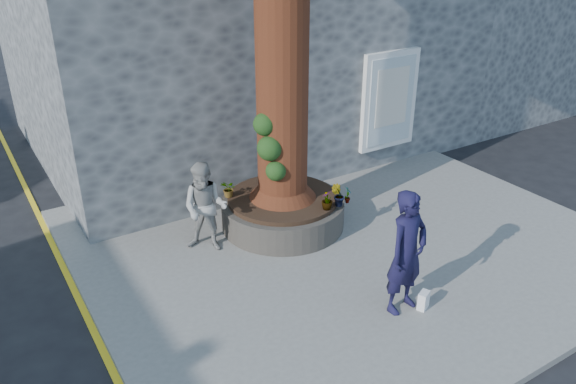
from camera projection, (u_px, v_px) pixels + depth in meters
ground at (306, 297)px, 8.81m from camera, size 120.00×120.00×0.00m
pavement at (344, 240)px, 10.26m from camera, size 9.00×8.00×0.12m
yellow_line at (93, 329)px, 8.11m from camera, size 0.10×30.00×0.01m
stone_shop at (232, 16)px, 14.10m from camera, size 10.30×8.30×6.30m
neighbour_shop at (455, 0)px, 17.99m from camera, size 6.00×8.00×6.00m
planter at (283, 211)px, 10.53m from camera, size 2.30×2.30×0.60m
man at (407, 253)px, 7.97m from camera, size 0.75×0.54×1.91m
woman at (205, 208)px, 9.54m from camera, size 0.99×0.98×1.62m
shopping_bag at (423, 300)px, 8.31m from camera, size 0.23×0.19×0.28m
plant_a at (348, 195)px, 10.08m from camera, size 0.20×0.21×0.33m
plant_b at (338, 195)px, 9.96m from camera, size 0.31×0.31×0.41m
plant_c at (327, 200)px, 9.86m from camera, size 0.28×0.28×0.36m
plant_d at (229, 189)px, 10.30m from camera, size 0.33×0.35×0.33m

